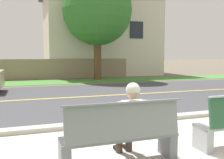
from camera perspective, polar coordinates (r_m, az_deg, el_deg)
name	(u,v)px	position (r m, az deg, el deg)	size (l,w,h in m)	color
ground_plane	(86,91)	(11.60, -5.99, -2.70)	(140.00, 140.00, 0.00)	#665B4C
sidewalk_pavement	(181,151)	(4.69, 15.57, -15.43)	(44.00, 3.60, 0.01)	beige
curb_edge	(136,120)	(6.30, 5.46, -9.29)	(44.00, 0.30, 0.11)	#ADA89E
street_asphalt	(94,96)	(10.16, -4.13, -3.85)	(52.00, 8.00, 0.01)	#424247
road_centre_line	(94,96)	(10.16, -4.13, -3.83)	(48.00, 0.14, 0.01)	#E0CC4C
far_verge_grass	(70,81)	(15.94, -9.49, -0.45)	(48.00, 2.80, 0.02)	#478438
bench_left	(121,136)	(3.86, 2.10, -12.78)	(1.83, 0.48, 1.01)	slate
seated_person_white	(130,118)	(4.03, 4.25, -8.74)	(0.52, 0.68, 1.25)	#47382D
shade_tree_left	(100,5)	(17.18, -2.82, 16.65)	(4.63, 4.63, 7.63)	brown
garden_wall	(38,69)	(17.98, -16.61, 2.28)	(13.00, 0.36, 1.40)	gray
house_across_street	(100,33)	(22.05, -2.84, 10.70)	(9.85, 6.91, 7.16)	beige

